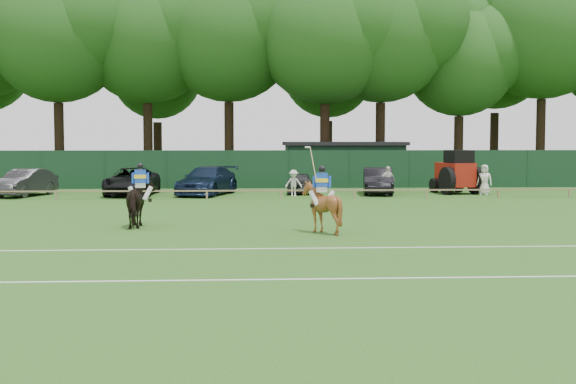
{
  "coord_description": "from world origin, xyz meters",
  "views": [
    {
      "loc": [
        -1.05,
        -23.46,
        3.22
      ],
      "look_at": [
        0.5,
        3.0,
        1.4
      ],
      "focal_mm": 48.0,
      "sensor_mm": 36.0,
      "label": 1
    }
  ],
  "objects": [
    {
      "name": "tractor",
      "position": [
        11.58,
        21.34,
        1.22
      ],
      "size": [
        2.66,
        3.44,
        2.59
      ],
      "rotation": [
        0.0,
        0.0,
        0.21
      ],
      "color": "maroon",
      "rests_on": "ground"
    },
    {
      "name": "rider_dark",
      "position": [
        -4.81,
        4.91,
        1.71
      ],
      "size": [
        0.94,
        0.4,
        1.41
      ],
      "rotation": [
        0.0,
        0.0,
        3.21
      ],
      "color": "silver",
      "rests_on": "ground"
    },
    {
      "name": "hatch_grey",
      "position": [
        2.33,
        22.0,
        0.62
      ],
      "size": [
        1.8,
        3.77,
        1.24
      ],
      "primitive_type": "imported",
      "rotation": [
        0.0,
        0.0,
        -0.09
      ],
      "color": "#2F2F31",
      "rests_on": "ground"
    },
    {
      "name": "spectator_left",
      "position": [
        1.8,
        19.73,
        0.75
      ],
      "size": [
        0.98,
        0.58,
        1.5
      ],
      "primitive_type": "imported",
      "rotation": [
        0.0,
        0.0,
        0.02
      ],
      "color": "beige",
      "rests_on": "ground"
    },
    {
      "name": "pitch_rail",
      "position": [
        0.0,
        18.0,
        0.45
      ],
      "size": [
        62.1,
        0.1,
        0.5
      ],
      "color": "#997F5B",
      "rests_on": "ground"
    },
    {
      "name": "horse_chestnut",
      "position": [
        1.64,
        2.7,
        0.89
      ],
      "size": [
        1.65,
        1.8,
        1.78
      ],
      "primitive_type": "imported",
      "rotation": [
        0.0,
        0.0,
        3.0
      ],
      "color": "brown",
      "rests_on": "ground"
    },
    {
      "name": "spectator_mid",
      "position": [
        7.2,
        19.97,
        0.84
      ],
      "size": [
        1.07,
        0.7,
        1.68
      ],
      "primitive_type": "imported",
      "rotation": [
        0.0,
        0.0,
        0.32
      ],
      "color": "silver",
      "rests_on": "ground"
    },
    {
      "name": "perimeter_fence",
      "position": [
        0.0,
        27.0,
        1.25
      ],
      "size": [
        92.08,
        0.08,
        2.5
      ],
      "color": "#14351E",
      "rests_on": "ground"
    },
    {
      "name": "pitch_lines",
      "position": [
        0.0,
        -3.5,
        0.01
      ],
      "size": [
        60.0,
        5.1,
        0.01
      ],
      "color": "silver",
      "rests_on": "ground"
    },
    {
      "name": "horse_dark",
      "position": [
        -4.81,
        4.92,
        0.91
      ],
      "size": [
        1.13,
        2.23,
        1.83
      ],
      "primitive_type": "imported",
      "rotation": [
        0.0,
        0.0,
        3.21
      ],
      "color": "black",
      "rests_on": "ground"
    },
    {
      "name": "suv_black",
      "position": [
        -7.44,
        21.21,
        0.79
      ],
      "size": [
        2.8,
        5.77,
        1.58
      ],
      "primitive_type": "imported",
      "rotation": [
        0.0,
        0.0,
        -0.03
      ],
      "color": "black",
      "rests_on": "ground"
    },
    {
      "name": "tree_row",
      "position": [
        2.0,
        35.0,
        0.0
      ],
      "size": [
        96.0,
        12.0,
        21.0
      ],
      "primitive_type": null,
      "color": "#26561C",
      "rests_on": "ground"
    },
    {
      "name": "utility_shed",
      "position": [
        6.0,
        30.0,
        1.54
      ],
      "size": [
        8.4,
        4.4,
        3.04
      ],
      "color": "#14331E",
      "rests_on": "ground"
    },
    {
      "name": "estate_black",
      "position": [
        6.85,
        21.19,
        0.78
      ],
      "size": [
        2.26,
        4.9,
        1.55
      ],
      "primitive_type": "imported",
      "rotation": [
        0.0,
        0.0,
        -0.13
      ],
      "color": "black",
      "rests_on": "ground"
    },
    {
      "name": "spectator_right",
      "position": [
        12.88,
        20.12,
        0.88
      ],
      "size": [
        1.02,
        0.9,
        1.76
      ],
      "primitive_type": "imported",
      "rotation": [
        0.0,
        0.0,
        -0.5
      ],
      "color": "silver",
      "rests_on": "ground"
    },
    {
      "name": "sedan_navy",
      "position": [
        -3.12,
        21.15,
        0.82
      ],
      "size": [
        3.91,
        6.08,
        1.64
      ],
      "primitive_type": "imported",
      "rotation": [
        0.0,
        0.0,
        -0.31
      ],
      "color": "#111E38",
      "rests_on": "ground"
    },
    {
      "name": "rider_chestnut",
      "position": [
        1.64,
        2.68,
        1.68
      ],
      "size": [
        0.93,
        0.64,
        2.05
      ],
      "rotation": [
        0.0,
        0.0,
        3.0
      ],
      "color": "silver",
      "rests_on": "ground"
    },
    {
      "name": "sedan_grey",
      "position": [
        -13.37,
        20.76,
        0.77
      ],
      "size": [
        2.81,
        4.94,
        1.54
      ],
      "primitive_type": "imported",
      "rotation": [
        0.0,
        0.0,
        -0.27
      ],
      "color": "#2C2C2F",
      "rests_on": "ground"
    },
    {
      "name": "ground",
      "position": [
        0.0,
        0.0,
        0.0
      ],
      "size": [
        160.0,
        160.0,
        0.0
      ],
      "primitive_type": "plane",
      "color": "#1E4C14",
      "rests_on": "ground"
    }
  ]
}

